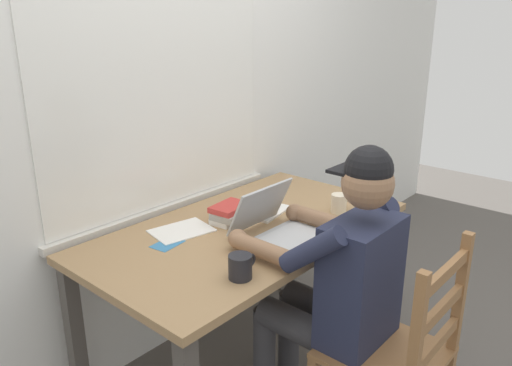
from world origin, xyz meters
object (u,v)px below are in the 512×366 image
Objects in this scene: computer_mouse at (329,219)px; coffee_mug_dark at (241,266)px; seated_person at (337,278)px; landscape_photo_print at (167,244)px; wooden_chair at (397,355)px; laptop at (278,225)px; book_stack_main at (230,213)px; coffee_mug_white at (339,203)px; desk at (249,245)px.

computer_mouse is 0.65m from coffee_mug_dark.
seated_person reaches higher than landscape_photo_print.
wooden_chair is 0.69m from laptop.
laptop is 1.64× the size of book_stack_main.
coffee_mug_white is at bearing 5.65° from coffee_mug_dark.
desk is at bearing -28.08° from landscape_photo_print.
coffee_mug_white reaches higher than desk.
landscape_photo_print is (0.01, 0.42, -0.04)m from coffee_mug_dark.
laptop is 3.30× the size of computer_mouse.
book_stack_main is 1.54× the size of landscape_photo_print.
computer_mouse is 0.80× the size of coffee_mug_dark.
coffee_mug_dark is (-0.35, 0.19, 0.12)m from seated_person.
desk is 0.22m from laptop.
laptop is at bearing 18.37° from coffee_mug_dark.
computer_mouse is 0.88× the size of coffee_mug_white.
coffee_mug_dark is at bearing 151.16° from seated_person.
computer_mouse is 0.15m from coffee_mug_white.
computer_mouse is (0.29, 0.23, 0.09)m from seated_person.
book_stack_main is (0.01, 0.87, 0.34)m from wooden_chair.
seated_person is at bearing -92.00° from desk.
book_stack_main is at bearing 93.48° from laptop.
wooden_chair is at bearing -90.00° from seated_person.
desk is 7.46× the size of book_stack_main.
wooden_chair reaches higher than book_stack_main.
desk is at bearing 137.90° from computer_mouse.
desk is 14.96× the size of computer_mouse.
seated_person is 0.60m from book_stack_main.
computer_mouse reaches higher than desk.
computer_mouse is at bearing -165.62° from coffee_mug_white.
seated_person reaches higher than laptop.
computer_mouse is at bearing -38.97° from landscape_photo_print.
desk is 11.51× the size of landscape_photo_print.
laptop is 2.64× the size of coffee_mug_dark.
wooden_chair is 0.78m from coffee_mug_white.
seated_person is 6.15× the size of book_stack_main.
seated_person is at bearing -148.21° from coffee_mug_white.
desk is 11.95× the size of coffee_mug_dark.
laptop reaches higher than desk.
seated_person is 1.33× the size of wooden_chair.
coffee_mug_white reaches higher than computer_mouse.
seated_person is 0.71m from landscape_photo_print.
coffee_mug_dark is at bearing 126.48° from wooden_chair.
landscape_photo_print is (-0.37, 0.30, -0.05)m from laptop.
computer_mouse is at bearing 3.67° from coffee_mug_dark.
computer_mouse is 0.50× the size of book_stack_main.
landscape_photo_print is at bearing 149.11° from computer_mouse.
coffee_mug_dark is (-0.64, -0.04, 0.03)m from computer_mouse.
landscape_photo_print is (-0.34, 0.90, 0.30)m from wooden_chair.
desk is 0.39m from computer_mouse.
computer_mouse is (0.27, -0.08, -0.03)m from laptop.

